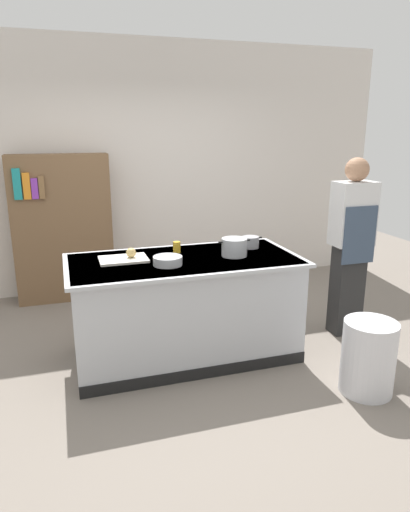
# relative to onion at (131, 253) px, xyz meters

# --- Properties ---
(ground_plane) EXTENTS (10.00, 10.00, 0.00)m
(ground_plane) POSITION_rel_onion_xyz_m (0.43, -0.11, -0.96)
(ground_plane) COLOR slate
(back_wall) EXTENTS (6.40, 0.12, 3.00)m
(back_wall) POSITION_rel_onion_xyz_m (0.43, 1.99, 0.54)
(back_wall) COLOR silver
(back_wall) RESTS_ON ground_plane
(counter_island) EXTENTS (1.98, 0.98, 0.90)m
(counter_island) POSITION_rel_onion_xyz_m (0.43, -0.11, -0.50)
(counter_island) COLOR #B7BABF
(counter_island) RESTS_ON ground_plane
(cutting_board) EXTENTS (0.40, 0.28, 0.02)m
(cutting_board) POSITION_rel_onion_xyz_m (-0.07, -0.00, -0.05)
(cutting_board) COLOR silver
(cutting_board) RESTS_ON counter_island
(onion) EXTENTS (0.08, 0.08, 0.08)m
(onion) POSITION_rel_onion_xyz_m (0.00, 0.00, 0.00)
(onion) COLOR tan
(onion) RESTS_ON cutting_board
(stock_pot) EXTENTS (0.29, 0.22, 0.16)m
(stock_pot) POSITION_rel_onion_xyz_m (0.87, -0.15, 0.02)
(stock_pot) COLOR #B7BABF
(stock_pot) RESTS_ON counter_island
(sauce_pan) EXTENTS (0.22, 0.16, 0.11)m
(sauce_pan) POSITION_rel_onion_xyz_m (1.12, 0.07, -0.01)
(sauce_pan) COLOR #99999E
(sauce_pan) RESTS_ON counter_island
(mixing_bowl) EXTENTS (0.24, 0.24, 0.07)m
(mixing_bowl) POSITION_rel_onion_xyz_m (0.26, -0.24, -0.03)
(mixing_bowl) COLOR #B7BABF
(mixing_bowl) RESTS_ON counter_island
(juice_cup) EXTENTS (0.07, 0.07, 0.10)m
(juice_cup) POSITION_rel_onion_xyz_m (0.42, 0.11, -0.01)
(juice_cup) COLOR yellow
(juice_cup) RESTS_ON counter_island
(trash_bin) EXTENTS (0.40, 0.40, 0.58)m
(trash_bin) POSITION_rel_onion_xyz_m (1.61, -1.11, -0.67)
(trash_bin) COLOR silver
(trash_bin) RESTS_ON ground_plane
(person_chef) EXTENTS (0.38, 0.25, 1.72)m
(person_chef) POSITION_rel_onion_xyz_m (2.08, -0.12, -0.05)
(person_chef) COLOR #272727
(person_chef) RESTS_ON ground_plane
(bookshelf) EXTENTS (1.10, 0.31, 1.70)m
(bookshelf) POSITION_rel_onion_xyz_m (-0.53, 1.69, -0.11)
(bookshelf) COLOR brown
(bookshelf) RESTS_ON ground_plane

